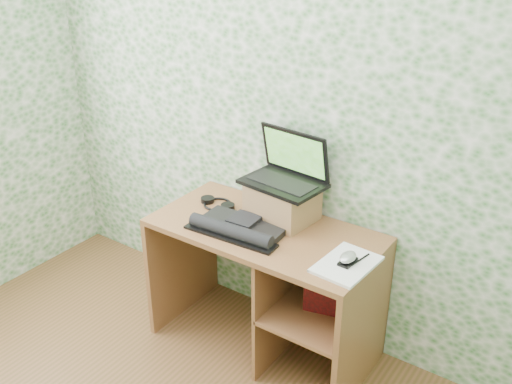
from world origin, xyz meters
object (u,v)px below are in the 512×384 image
Objects in this scene: laptop at (288,171)px; notepad at (347,264)px; keyboard at (238,227)px; desk at (280,274)px; riser at (282,202)px.

laptop reaches higher than notepad.
desk is at bearing 34.67° from keyboard.
laptop reaches higher than riser.
desk is 3.70× the size of riser.
riser is at bearing 160.02° from notepad.
riser is 1.02× the size of notepad.
notepad is (0.49, -0.22, -0.09)m from riser.
keyboard is at bearing -173.08° from notepad.
desk is 0.39m from riser.
keyboard is (-0.17, -0.13, 0.29)m from desk.
notepad reaches higher than desk.
laptop is 0.61m from notepad.
desk is 2.33× the size of keyboard.
notepad is (0.60, 0.03, -0.02)m from keyboard.
riser is 0.63× the size of keyboard.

